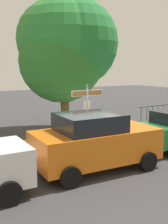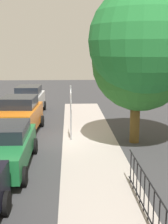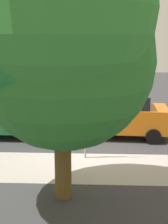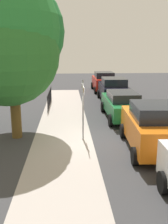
# 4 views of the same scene
# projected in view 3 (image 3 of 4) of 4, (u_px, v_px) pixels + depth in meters

# --- Properties ---
(ground_plane) EXTENTS (60.00, 60.00, 0.00)m
(ground_plane) POSITION_uv_depth(u_px,v_px,m) (90.00, 154.00, 11.98)
(ground_plane) COLOR #38383A
(sidewalk_strip) EXTENTS (24.00, 2.60, 0.00)m
(sidewalk_strip) POSITION_uv_depth(u_px,v_px,m) (30.00, 166.00, 10.80)
(sidewalk_strip) COLOR #ABA099
(sidewalk_strip) RESTS_ON ground_plane
(street_sign) EXTENTS (1.54, 0.07, 2.65)m
(street_sign) POSITION_uv_depth(u_px,v_px,m) (85.00, 108.00, 11.18)
(street_sign) COLOR #9EA0A5
(street_sign) RESTS_ON ground_plane
(shade_tree) EXTENTS (5.31, 5.13, 7.03)m
(shade_tree) POSITION_uv_depth(u_px,v_px,m) (51.00, 28.00, 7.43)
(shade_tree) COLOR brown
(shade_tree) RESTS_ON ground_plane
(car_orange) EXTENTS (4.28, 2.35, 1.90)m
(car_orange) POSITION_uv_depth(u_px,v_px,m) (120.00, 115.00, 13.93)
(car_orange) COLOR orange
(car_orange) RESTS_ON ground_plane
(car_green) EXTENTS (4.65, 1.94, 1.57)m
(car_green) POSITION_uv_depth(u_px,v_px,m) (10.00, 119.00, 13.90)
(car_green) COLOR #1C6E36
(car_green) RESTS_ON ground_plane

